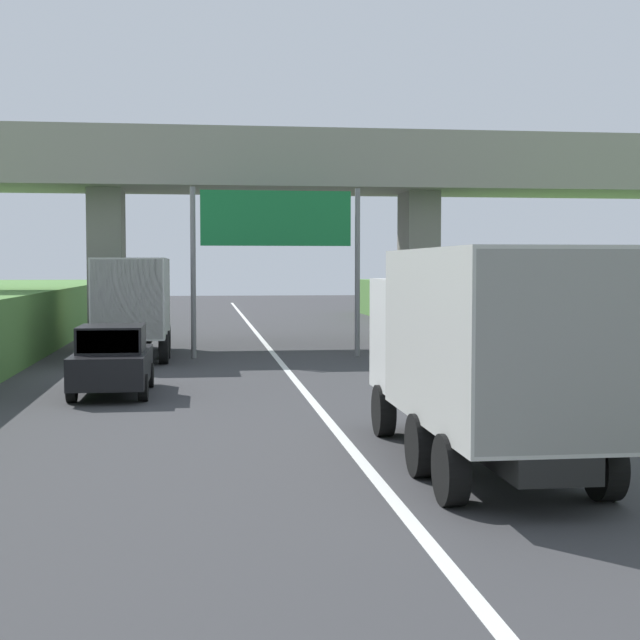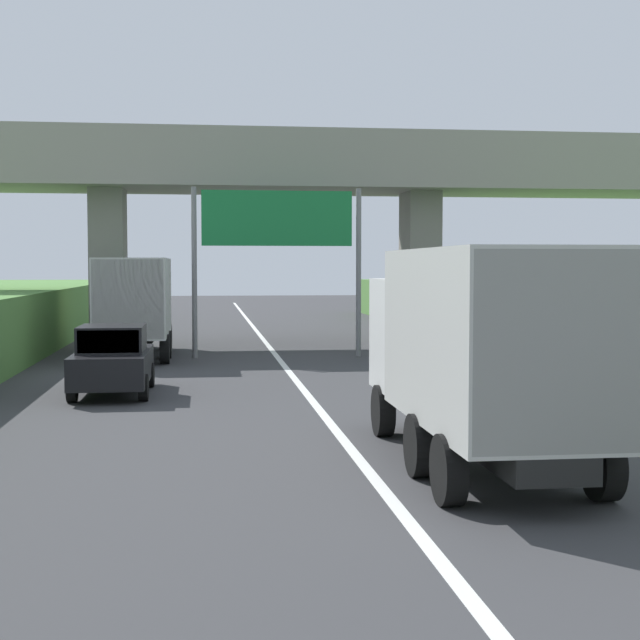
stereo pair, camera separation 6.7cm
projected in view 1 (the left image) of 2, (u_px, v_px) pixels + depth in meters
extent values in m
cube|color=white|center=(283.00, 365.00, 29.75)|extent=(0.20, 100.59, 0.01)
cube|color=gray|center=(266.00, 177.00, 36.86)|extent=(40.00, 4.80, 1.10)
cube|color=gray|center=(270.00, 142.00, 34.59)|extent=(40.00, 0.36, 1.10)
cube|color=gray|center=(262.00, 156.00, 38.99)|extent=(40.00, 0.36, 1.10)
cube|color=gray|center=(107.00, 268.00, 36.28)|extent=(1.30, 2.20, 6.17)
cube|color=gray|center=(418.00, 268.00, 37.86)|extent=(1.30, 2.20, 6.17)
cylinder|color=slate|center=(193.00, 273.00, 31.67)|extent=(0.18, 0.18, 5.87)
cylinder|color=slate|center=(357.00, 273.00, 32.39)|extent=(0.18, 0.18, 5.87)
cube|color=#167238|center=(276.00, 218.00, 31.92)|extent=(5.20, 0.12, 1.90)
cube|color=white|center=(276.00, 218.00, 31.91)|extent=(4.89, 0.01, 1.67)
cube|color=black|center=(474.00, 423.00, 14.87)|extent=(1.10, 7.30, 0.36)
cube|color=silver|center=(435.00, 335.00, 17.37)|extent=(2.10, 2.10, 2.10)
cube|color=#2D3842|center=(422.00, 316.00, 18.36)|extent=(1.89, 0.06, 0.90)
cube|color=#B7B7B2|center=(496.00, 336.00, 13.74)|extent=(2.30, 5.20, 2.60)
cube|color=gray|center=(563.00, 352.00, 11.19)|extent=(2.21, 0.04, 2.50)
cylinder|color=black|center=(384.00, 410.00, 17.33)|extent=(0.30, 0.96, 0.96)
cylinder|color=black|center=(484.00, 408.00, 17.58)|extent=(0.30, 0.96, 0.96)
cylinder|color=black|center=(451.00, 470.00, 12.29)|extent=(0.30, 0.96, 0.96)
cylinder|color=black|center=(604.00, 465.00, 12.56)|extent=(0.30, 0.96, 0.96)
cylinder|color=black|center=(421.00, 445.00, 13.96)|extent=(0.30, 0.96, 0.96)
cylinder|color=black|center=(557.00, 442.00, 14.23)|extent=(0.30, 0.96, 0.96)
cube|color=black|center=(136.00, 338.00, 32.38)|extent=(1.10, 7.30, 0.36)
cube|color=#236B38|center=(140.00, 300.00, 34.88)|extent=(2.10, 2.10, 2.10)
cube|color=#2D3842|center=(142.00, 291.00, 35.88)|extent=(1.89, 0.06, 0.90)
cube|color=#B7B7B2|center=(133.00, 297.00, 31.25)|extent=(2.30, 5.20, 2.60)
cube|color=gray|center=(127.00, 300.00, 28.70)|extent=(2.21, 0.04, 2.50)
cylinder|color=black|center=(114.00, 338.00, 34.84)|extent=(0.30, 0.96, 0.96)
cylinder|color=black|center=(166.00, 337.00, 35.09)|extent=(0.30, 0.96, 0.96)
cylinder|color=black|center=(96.00, 350.00, 29.80)|extent=(0.30, 0.96, 0.96)
cylinder|color=black|center=(164.00, 349.00, 30.07)|extent=(0.30, 0.96, 0.96)
cylinder|color=black|center=(102.00, 345.00, 31.47)|extent=(0.30, 0.96, 0.96)
cylinder|color=black|center=(166.00, 345.00, 31.74)|extent=(0.30, 0.96, 0.96)
cube|color=black|center=(113.00, 366.00, 22.91)|extent=(1.76, 4.10, 0.76)
cube|color=black|center=(112.00, 339.00, 22.72)|extent=(1.56, 1.90, 0.64)
cube|color=#2D3842|center=(108.00, 342.00, 21.81)|extent=(1.44, 0.06, 0.54)
cylinder|color=black|center=(85.00, 376.00, 24.08)|extent=(0.22, 0.64, 0.64)
cylinder|color=black|center=(149.00, 375.00, 24.29)|extent=(0.22, 0.64, 0.64)
cylinder|color=black|center=(72.00, 389.00, 21.57)|extent=(0.22, 0.64, 0.64)
cylinder|color=black|center=(143.00, 388.00, 21.78)|extent=(0.22, 0.64, 0.64)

